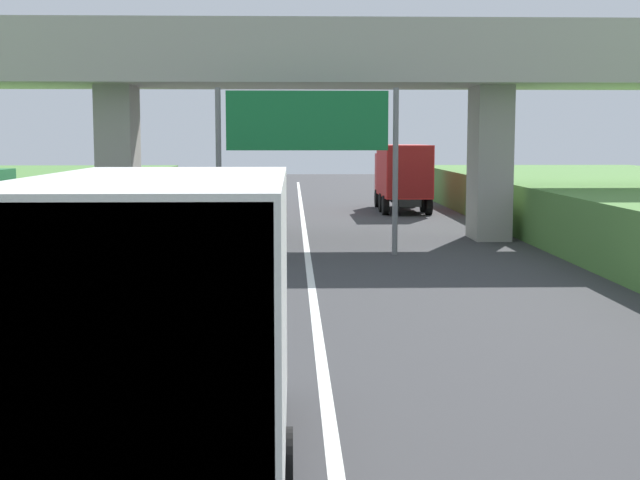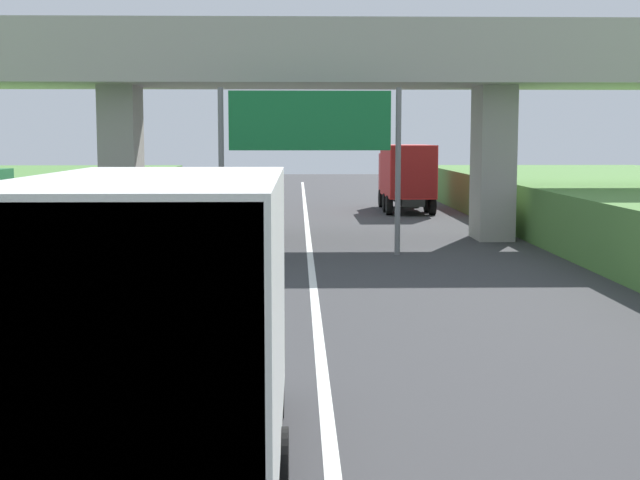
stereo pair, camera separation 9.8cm
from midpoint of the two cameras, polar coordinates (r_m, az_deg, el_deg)
name	(u,v)px [view 1 (the left image)]	position (r m, az deg, el deg)	size (l,w,h in m)	color
lane_centre_stripe	(309,270)	(25.75, -0.79, -1.93)	(0.20, 102.97, 0.01)	white
overpass_bridge	(305,78)	(33.42, -1.04, 10.26)	(40.00, 4.80, 7.89)	#ADA89E
overhead_highway_sign	(307,132)	(28.88, -0.92, 6.91)	(5.88, 0.18, 5.39)	slate
truck_red	(402,174)	(46.61, 5.17, 4.21)	(2.44, 7.30, 3.44)	black
truck_white	(174,320)	(9.33, -9.60, -5.03)	(2.44, 7.30, 3.44)	black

